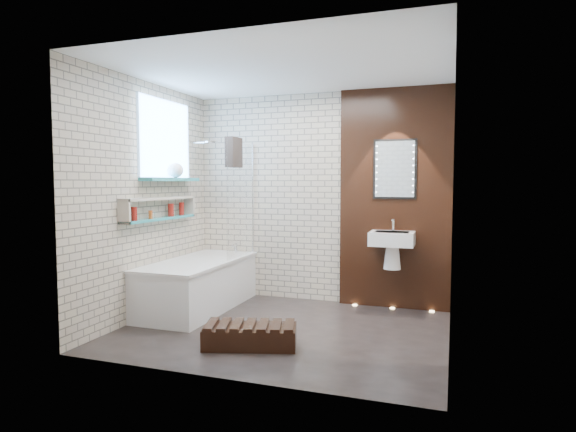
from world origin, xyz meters
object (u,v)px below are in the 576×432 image
at_px(bathtub, 198,284).
at_px(washbasin, 392,244).
at_px(walnut_step, 250,336).
at_px(bath_screen, 241,200).
at_px(led_mirror, 395,169).

distance_m(bathtub, washbasin, 2.32).
xyz_separation_m(washbasin, walnut_step, (-1.07, -1.64, -0.70)).
distance_m(bath_screen, led_mirror, 1.89).
bearing_deg(led_mirror, bathtub, -160.22).
bearing_deg(bathtub, washbasin, 16.01).
xyz_separation_m(bath_screen, walnut_step, (0.75, -1.46, -1.19)).
xyz_separation_m(bathtub, bath_screen, (0.35, 0.44, 0.99)).
relative_size(bath_screen, led_mirror, 2.00).
bearing_deg(bathtub, led_mirror, 19.78).
bearing_deg(walnut_step, washbasin, 56.89).
xyz_separation_m(bathtub, led_mirror, (2.17, 0.78, 1.36)).
bearing_deg(led_mirror, washbasin, -90.00).
xyz_separation_m(bath_screen, washbasin, (1.82, 0.18, -0.49)).
bearing_deg(walnut_step, led_mirror, 59.26).
distance_m(bathtub, bath_screen, 1.14).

